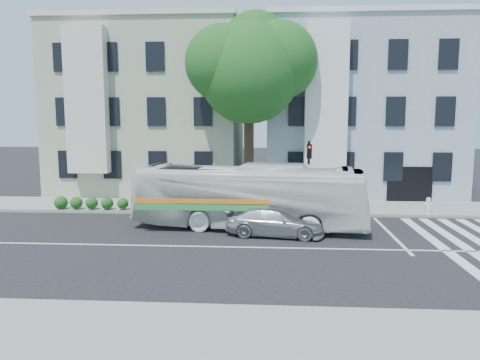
# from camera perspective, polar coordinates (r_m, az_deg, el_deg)

# --- Properties ---
(ground) EXTENTS (120.00, 120.00, 0.00)m
(ground) POSITION_cam_1_polar(r_m,az_deg,el_deg) (18.56, -0.18, -8.20)
(ground) COLOR black
(ground) RESTS_ON ground
(sidewalk_far) EXTENTS (80.00, 4.00, 0.15)m
(sidewalk_far) POSITION_cam_1_polar(r_m,az_deg,el_deg) (26.32, 1.02, -3.28)
(sidewalk_far) COLOR gray
(sidewalk_far) RESTS_ON ground
(sidewalk_near) EXTENTS (80.00, 4.00, 0.15)m
(sidewalk_near) POSITION_cam_1_polar(r_m,az_deg,el_deg) (11.08, -3.18, -19.18)
(sidewalk_near) COLOR gray
(sidewalk_near) RESTS_ON ground
(building_left) EXTENTS (12.00, 10.00, 11.00)m
(building_left) POSITION_cam_1_polar(r_m,az_deg,el_deg) (33.83, -10.43, 8.27)
(building_left) COLOR #9CA68B
(building_left) RESTS_ON ground
(building_right) EXTENTS (12.00, 10.00, 11.00)m
(building_right) POSITION_cam_1_polar(r_m,az_deg,el_deg) (33.32, 13.88, 8.19)
(building_right) COLOR #8D98A7
(building_right) RESTS_ON ground
(street_tree) EXTENTS (7.30, 5.90, 11.10)m
(street_tree) POSITION_cam_1_polar(r_m,az_deg,el_deg) (26.71, 1.26, 13.60)
(street_tree) COLOR #2D2116
(street_tree) RESTS_ON ground
(bus) EXTENTS (3.86, 10.88, 2.97)m
(bus) POSITION_cam_1_polar(r_m,az_deg,el_deg) (21.34, 1.14, -2.02)
(bus) COLOR white
(bus) RESTS_ON ground
(sedan) EXTENTS (2.28, 4.42, 1.23)m
(sedan) POSITION_cam_1_polar(r_m,az_deg,el_deg) (20.23, 4.30, -5.09)
(sedan) COLOR silver
(sedan) RESTS_ON ground
(hedge) EXTENTS (8.53, 1.30, 0.70)m
(hedge) POSITION_cam_1_polar(r_m,az_deg,el_deg) (25.52, -12.28, -2.83)
(hedge) COLOR #225C1D
(hedge) RESTS_ON sidewalk_far
(traffic_signal) EXTENTS (0.40, 0.52, 3.82)m
(traffic_signal) POSITION_cam_1_polar(r_m,az_deg,el_deg) (25.35, 8.39, 1.68)
(traffic_signal) COLOR black
(traffic_signal) RESTS_ON ground
(fire_hydrant) EXTENTS (0.45, 0.27, 0.82)m
(fire_hydrant) POSITION_cam_1_polar(r_m,az_deg,el_deg) (26.08, 21.97, -2.84)
(fire_hydrant) COLOR silver
(fire_hydrant) RESTS_ON sidewalk_far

